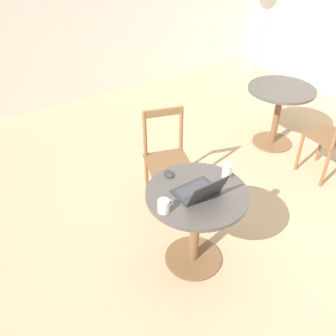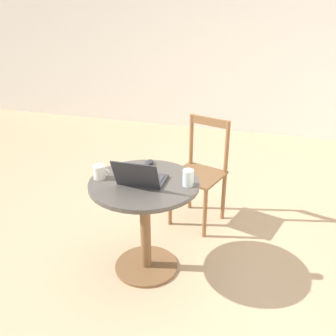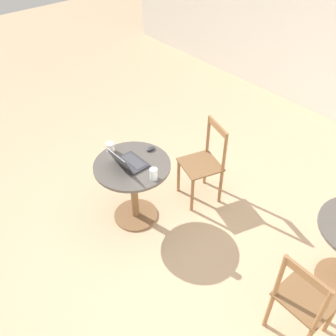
{
  "view_description": "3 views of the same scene",
  "coord_description": "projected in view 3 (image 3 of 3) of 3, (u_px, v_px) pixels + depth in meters",
  "views": [
    {
      "loc": [
        -1.76,
        -1.84,
        2.48
      ],
      "look_at": [
        -0.37,
        0.31,
        0.61
      ],
      "focal_mm": 40.0,
      "sensor_mm": 36.0,
      "label": 1
    },
    {
      "loc": [
        0.37,
        -2.32,
        1.87
      ],
      "look_at": [
        -0.4,
        0.26,
        0.64
      ],
      "focal_mm": 40.0,
      "sensor_mm": 36.0,
      "label": 2
    },
    {
      "loc": [
        1.92,
        -1.75,
        3.04
      ],
      "look_at": [
        -0.18,
        0.06,
        0.71
      ],
      "focal_mm": 40.0,
      "sensor_mm": 36.0,
      "label": 3
    }
  ],
  "objects": [
    {
      "name": "mug",
      "position": [
        110.0,
        147.0,
        3.77
      ],
      "size": [
        0.12,
        0.08,
        0.09
      ],
      "color": "silver",
      "rests_on": "cafe_table_near"
    },
    {
      "name": "cafe_table_near",
      "position": [
        133.0,
        179.0,
        3.77
      ],
      "size": [
        0.76,
        0.76,
        0.73
      ],
      "color": "brown",
      "rests_on": "ground_plane"
    },
    {
      "name": "chair_near_back",
      "position": [
        204.0,
        164.0,
        4.06
      ],
      "size": [
        0.5,
        0.5,
        0.94
      ],
      "color": "brown",
      "rests_on": "ground_plane"
    },
    {
      "name": "drinking_glass",
      "position": [
        154.0,
        174.0,
        3.45
      ],
      "size": [
        0.07,
        0.07,
        0.11
      ],
      "color": "silver",
      "rests_on": "cafe_table_near"
    },
    {
      "name": "mouse",
      "position": [
        151.0,
        149.0,
        3.81
      ],
      "size": [
        0.06,
        0.1,
        0.03
      ],
      "color": "#2D2D33",
      "rests_on": "cafe_table_near"
    },
    {
      "name": "chair_mid_front",
      "position": [
        304.0,
        300.0,
        2.81
      ],
      "size": [
        0.41,
        0.41,
        0.94
      ],
      "color": "brown",
      "rests_on": "ground_plane"
    },
    {
      "name": "ground_plane",
      "position": [
        175.0,
        230.0,
        3.95
      ],
      "size": [
        16.0,
        16.0,
        0.0
      ],
      "primitive_type": "plane",
      "color": "tan"
    },
    {
      "name": "laptop",
      "position": [
        128.0,
        162.0,
        3.6
      ],
      "size": [
        0.31,
        0.3,
        0.21
      ],
      "color": "#2D2D33",
      "rests_on": "cafe_table_near"
    }
  ]
}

